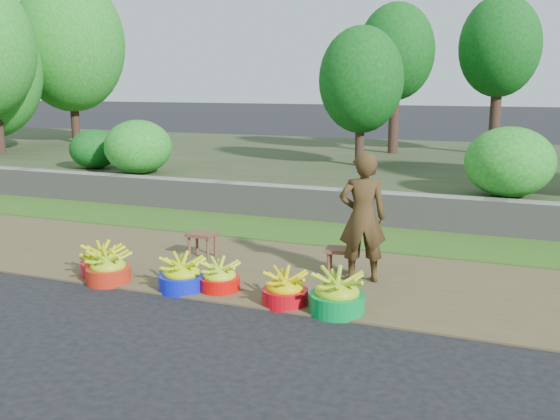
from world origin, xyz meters
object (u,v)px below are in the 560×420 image
at_px(basin_d, 219,278).
at_px(stool_left, 202,238).
at_px(vendor_woman, 363,217).
at_px(stool_right, 341,254).
at_px(basin_c, 182,275).
at_px(basin_e, 285,290).
at_px(basin_f, 337,295).
at_px(basin_b, 108,269).
at_px(basin_a, 102,262).

bearing_deg(basin_d, stool_left, 126.74).
height_order(stool_left, vendor_woman, vendor_woman).
distance_m(stool_right, vendor_woman, 0.57).
height_order(basin_d, stool_right, stool_right).
xyz_separation_m(basin_c, basin_e, (1.21, -0.00, -0.01)).
bearing_deg(basin_f, stool_right, 104.39).
height_order(basin_f, stool_left, basin_f).
xyz_separation_m(stool_left, vendor_woman, (2.16, -0.20, 0.48)).
bearing_deg(stool_right, vendor_woman, -25.32).
relative_size(basin_b, basin_f, 0.91).
relative_size(basin_d, basin_f, 0.82).
bearing_deg(basin_e, basin_a, 177.21).
bearing_deg(vendor_woman, basin_c, 9.32).
relative_size(basin_c, vendor_woman, 0.35).
bearing_deg(basin_b, basin_f, 1.06).
relative_size(basin_d, basin_e, 0.95).
height_order(basin_e, vendor_woman, vendor_woman).
bearing_deg(stool_left, basin_b, -111.21).
bearing_deg(vendor_woman, basin_d, 12.27).
xyz_separation_m(basin_a, stool_right, (2.61, 1.03, 0.11)).
height_order(basin_a, basin_c, basin_c).
bearing_deg(basin_a, basin_d, 0.75).
xyz_separation_m(basin_b, basin_d, (1.31, 0.21, -0.02)).
bearing_deg(basin_d, basin_b, -170.98).
bearing_deg(basin_f, basin_e, 177.62).
bearing_deg(basin_f, basin_c, 179.15).
bearing_deg(stool_left, basin_a, -123.40).
bearing_deg(basin_a, basin_c, -5.59).
xyz_separation_m(stool_right, vendor_woman, (0.27, -0.13, 0.48)).
height_order(basin_d, vendor_woman, vendor_woman).
bearing_deg(stool_left, vendor_woman, -5.29).
bearing_deg(stool_right, stool_left, 177.88).
height_order(basin_d, basin_f, basin_f).
bearing_deg(basin_f, stool_left, 150.44).
distance_m(basin_b, stool_right, 2.68).
distance_m(basin_d, stool_right, 1.48).
height_order(basin_d, basin_e, basin_e).
bearing_deg(vendor_woman, basin_f, 70.57).
relative_size(basin_d, vendor_woman, 0.31).
xyz_separation_m(basin_d, stool_left, (-0.81, 1.08, 0.12)).
xyz_separation_m(basin_a, basin_c, (1.14, -0.11, 0.00)).
xyz_separation_m(basin_d, stool_right, (1.08, 1.01, 0.12)).
bearing_deg(vendor_woman, stool_right, -46.13).
distance_m(basin_b, stool_left, 1.38).
height_order(basin_c, stool_left, basin_c).
distance_m(basin_a, basin_c, 1.14).
bearing_deg(basin_d, vendor_woman, 33.08).
distance_m(basin_a, basin_b, 0.29).
bearing_deg(basin_d, basin_f, -6.54).
bearing_deg(stool_right, basin_c, -142.15).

